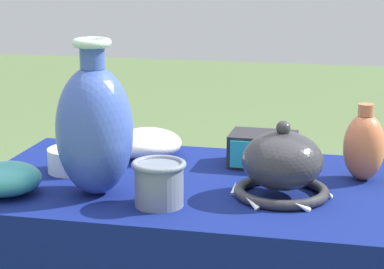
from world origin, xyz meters
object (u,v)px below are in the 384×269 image
Objects in this scene: jar_round_terracotta at (364,146)px; pot_squat_porcelain at (73,160)px; vase_dome_bell at (282,167)px; cup_wide_slate at (159,182)px; mosaic_tile_box at (263,149)px; vase_tall_bulbous at (95,128)px; bowl_shallow_teal at (6,179)px; bowl_shallow_ivory at (147,143)px.

pot_squat_porcelain is (-0.65, -0.08, -0.05)m from jar_round_terracotta.
vase_dome_bell is 1.90× the size of cup_wide_slate.
mosaic_tile_box is at bearing 164.43° from jar_round_terracotta.
jar_round_terracotta reaches higher than cup_wide_slate.
vase_dome_bell is at bearing 25.16° from cup_wide_slate.
vase_dome_bell is 0.49m from pot_squat_porcelain.
cup_wide_slate is (-0.39, -0.27, -0.03)m from jar_round_terracotta.
vase_tall_bulbous is 1.55× the size of vase_dome_bell.
vase_dome_bell is at bearing 9.65° from vase_tall_bulbous.
jar_round_terracotta is 0.48m from cup_wide_slate.
vase_dome_bell is at bearing -136.05° from jar_round_terracotta.
bowl_shallow_teal is at bearing -159.55° from jar_round_terracotta.
vase_tall_bulbous is 2.96× the size of cup_wide_slate.
bowl_shallow_ivory reaches higher than pot_squat_porcelain.
vase_tall_bulbous is 0.39m from vase_dome_bell.
pot_squat_porcelain is at bearing 144.31° from cup_wide_slate.
pot_squat_porcelain is 0.20m from bowl_shallow_teal.
pot_squat_porcelain is at bearing -159.83° from mosaic_tile_box.
jar_round_terracotta is 0.77m from bowl_shallow_teal.
bowl_shallow_ivory is at bearing 109.95° from cup_wide_slate.
jar_round_terracotta is 1.56× the size of cup_wide_slate.
vase_tall_bulbous is 0.43m from mosaic_tile_box.
mosaic_tile_box is (-0.07, 0.22, -0.03)m from vase_dome_bell.
cup_wide_slate is 0.75× the size of bowl_shallow_teal.
mosaic_tile_box reaches higher than bowl_shallow_ivory.
jar_round_terracotta reaches higher than vase_dome_bell.
pot_squat_porcelain is (-0.11, 0.14, -0.11)m from vase_tall_bulbous.
vase_dome_bell is 1.35× the size of mosaic_tile_box.
vase_tall_bulbous is at bearing -95.18° from bowl_shallow_ivory.
bowl_shallow_teal is (-0.07, -0.19, 0.01)m from pot_squat_porcelain.
cup_wide_slate is at bearing 0.65° from bowl_shallow_teal.
jar_round_terracotta is at bearing 33.95° from cup_wide_slate.
vase_dome_bell is at bearing -32.66° from bowl_shallow_ivory.
cup_wide_slate is (0.15, -0.04, -0.09)m from vase_tall_bulbous.
pot_squat_porcelain is 0.31m from cup_wide_slate.
vase_dome_bell is 0.23m from jar_round_terracotta.
jar_round_terracotta is 1.18× the size of bowl_shallow_teal.
vase_dome_bell reaches higher than cup_wide_slate.
cup_wide_slate is at bearing -115.55° from mosaic_tile_box.
cup_wide_slate is at bearing -35.69° from pot_squat_porcelain.
pot_squat_porcelain is at bearing 68.62° from bowl_shallow_teal.
vase_tall_bulbous is 1.89× the size of jar_round_terracotta.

